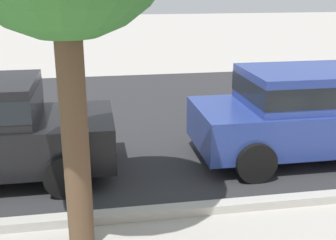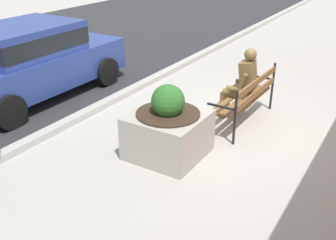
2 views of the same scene
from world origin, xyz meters
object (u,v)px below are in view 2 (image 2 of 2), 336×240
object	(u,v)px
concrete_planter	(168,130)
park_bench	(247,96)
bronze_statue_seated	(240,85)
parked_car_blue	(29,59)

from	to	relation	value
concrete_planter	park_bench	bearing A→B (deg)	-19.31
park_bench	bronze_statue_seated	distance (m)	0.28
park_bench	parked_car_blue	distance (m)	4.51
park_bench	parked_car_blue	size ratio (longest dim) A/B	0.44
bronze_statue_seated	concrete_planter	xyz separation A→B (m)	(-1.88, 0.40, -0.23)
parked_car_blue	park_bench	bearing A→B (deg)	-75.16
park_bench	bronze_statue_seated	xyz separation A→B (m)	(0.14, 0.21, 0.12)
concrete_planter	bronze_statue_seated	bearing A→B (deg)	-11.90
bronze_statue_seated	concrete_planter	distance (m)	1.93
bronze_statue_seated	parked_car_blue	size ratio (longest dim) A/B	0.33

